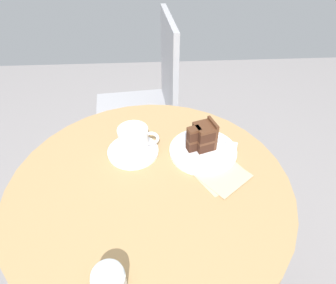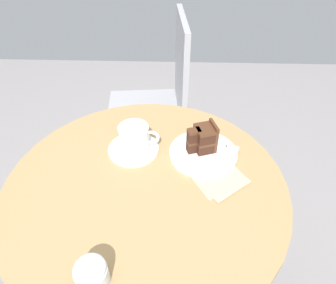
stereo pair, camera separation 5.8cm
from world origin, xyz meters
TOP-DOWN VIEW (x-y plane):
  - cafe_table at (0.00, 0.00)m, footprint 0.74×0.74m
  - saucer at (-0.05, 0.12)m, footprint 0.15×0.15m
  - coffee_cup at (-0.04, 0.13)m, footprint 0.12×0.09m
  - teaspoon at (-0.04, 0.08)m, footprint 0.08×0.07m
  - cake_plate at (0.16, 0.11)m, footprint 0.19×0.19m
  - cake_slice at (0.15, 0.12)m, footprint 0.09×0.07m
  - fork at (0.20, 0.14)m, footprint 0.15×0.07m
  - napkin at (0.19, 0.03)m, footprint 0.18×0.19m
  - cafe_chair at (0.01, 0.73)m, footprint 0.42×0.42m
  - sugar_pot at (-0.08, -0.26)m, footprint 0.06×0.06m

SIDE VIEW (x-z plane):
  - cafe_chair at x=0.01m, z-range 0.08..0.99m
  - cafe_table at x=0.00m, z-range 0.24..0.97m
  - napkin at x=0.19m, z-range 0.73..0.73m
  - saucer at x=-0.05m, z-range 0.73..0.74m
  - cake_plate at x=0.16m, z-range 0.73..0.74m
  - teaspoon at x=-0.04m, z-range 0.74..0.74m
  - fork at x=0.20m, z-range 0.74..0.75m
  - sugar_pot at x=-0.08m, z-range 0.73..0.79m
  - coffee_cup at x=-0.04m, z-range 0.74..0.81m
  - cake_slice at x=0.15m, z-range 0.74..0.82m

